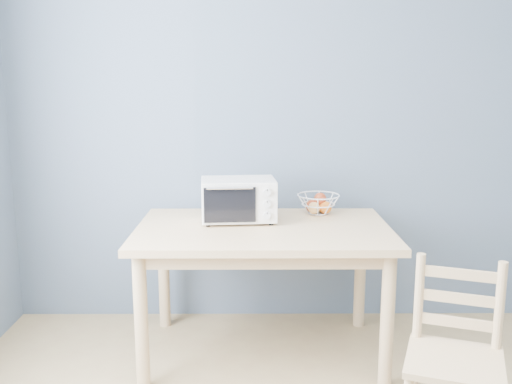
{
  "coord_description": "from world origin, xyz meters",
  "views": [
    {
      "loc": [
        -0.45,
        -1.36,
        1.55
      ],
      "look_at": [
        -0.44,
        1.77,
        0.93
      ],
      "focal_mm": 40.0,
      "sensor_mm": 36.0,
      "label": 1
    }
  ],
  "objects_px": {
    "dining_table": "(263,244)",
    "dining_chair": "(454,362)",
    "fruit_basket": "(318,204)",
    "toaster_oven": "(236,199)"
  },
  "relations": [
    {
      "from": "dining_table",
      "to": "fruit_basket",
      "type": "height_order",
      "value": "fruit_basket"
    },
    {
      "from": "fruit_basket",
      "to": "dining_chair",
      "type": "distance_m",
      "value": 1.33
    },
    {
      "from": "toaster_oven",
      "to": "fruit_basket",
      "type": "height_order",
      "value": "toaster_oven"
    },
    {
      "from": "dining_table",
      "to": "toaster_oven",
      "type": "relative_size",
      "value": 3.19
    },
    {
      "from": "fruit_basket",
      "to": "dining_chair",
      "type": "height_order",
      "value": "fruit_basket"
    },
    {
      "from": "toaster_oven",
      "to": "dining_table",
      "type": "bearing_deg",
      "value": -42.47
    },
    {
      "from": "fruit_basket",
      "to": "toaster_oven",
      "type": "bearing_deg",
      "value": -159.96
    },
    {
      "from": "dining_table",
      "to": "dining_chair",
      "type": "height_order",
      "value": "dining_chair"
    },
    {
      "from": "dining_table",
      "to": "dining_chair",
      "type": "xyz_separation_m",
      "value": [
        0.78,
        -0.88,
        -0.25
      ]
    },
    {
      "from": "dining_table",
      "to": "dining_chair",
      "type": "relative_size",
      "value": 1.72
    }
  ]
}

